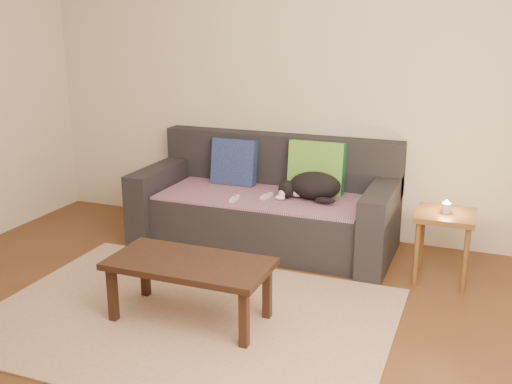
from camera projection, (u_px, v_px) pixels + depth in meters
ground at (177, 329)px, 3.63m from camera, size 4.50×4.50×0.00m
back_wall at (285, 82)px, 5.06m from camera, size 4.50×0.04×2.60m
sofa at (267, 208)px, 4.95m from camera, size 2.10×0.94×0.87m
throw_blanket at (263, 197)px, 4.84m from camera, size 1.66×0.74×0.02m
cushion_navy at (234, 162)px, 5.14m from camera, size 0.39×0.16×0.40m
cushion_green at (316, 169)px, 4.89m from camera, size 0.46×0.17×0.47m
cat at (313, 186)px, 4.72m from camera, size 0.54×0.41×0.22m
wii_remote_a at (234, 199)px, 4.70m from camera, size 0.05×0.15×0.03m
wii_remote_b at (267, 196)px, 4.77m from camera, size 0.06×0.15×0.03m
side_table at (445, 225)px, 4.21m from camera, size 0.41×0.41×0.51m
candle at (446, 208)px, 4.18m from camera, size 0.06×0.06×0.09m
rug at (188, 317)px, 3.77m from camera, size 2.50×1.80×0.01m
coffee_table at (189, 269)px, 3.65m from camera, size 0.99×0.50×0.40m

